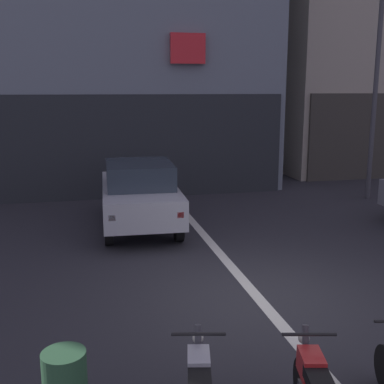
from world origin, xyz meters
TOP-DOWN VIEW (x-y plane):
  - ground_plane at (0.00, 0.00)m, footprint 120.00×120.00m
  - lane_centre_line at (0.00, 6.00)m, footprint 0.20×18.00m
  - building_mid_block at (-1.06, 12.98)m, footprint 9.86×9.97m
  - car_silver_crossing_near at (-1.38, 4.60)m, footprint 1.95×4.18m
  - car_blue_down_street at (1.62, 10.78)m, footprint 2.27×4.29m
  - street_lamp at (5.96, 6.30)m, footprint 0.36×0.36m

SIDE VIEW (x-z plane):
  - ground_plane at x=0.00m, z-range 0.00..0.00m
  - lane_centre_line at x=0.00m, z-range 0.00..0.01m
  - car_silver_crossing_near at x=-1.38m, z-range 0.07..1.71m
  - car_blue_down_street at x=1.62m, z-range 0.07..1.71m
  - street_lamp at x=5.96m, z-range 0.72..7.02m
  - building_mid_block at x=-1.06m, z-range -0.01..12.97m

